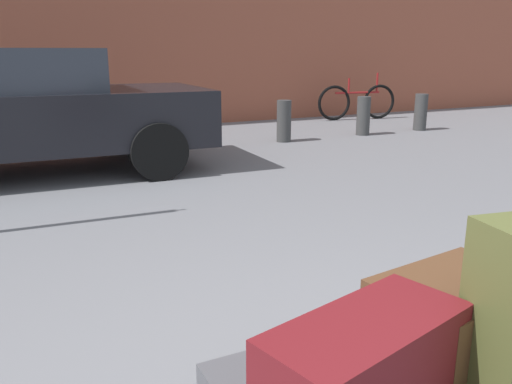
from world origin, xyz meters
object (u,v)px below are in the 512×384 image
object	(u,v)px
bicycle_leaning	(357,102)
bollard_kerb_mid	(363,116)
duffel_bag_maroon_center	(365,369)
parked_car	(8,109)
bollard_kerb_far	(421,112)
suitcase_brown_front_right	(457,314)
bollard_kerb_near	(284,121)

from	to	relation	value
bicycle_leaning	bollard_kerb_mid	distance (m)	2.15
duffel_bag_maroon_center	bicycle_leaning	size ratio (longest dim) A/B	0.37
parked_car	bollard_kerb_far	bearing A→B (deg)	5.85
suitcase_brown_front_right	bollard_kerb_mid	distance (m)	7.33
parked_car	bollard_kerb_mid	bearing A→B (deg)	7.21
duffel_bag_maroon_center	suitcase_brown_front_right	world-z (taller)	duffel_bag_maroon_center
bollard_kerb_near	bollard_kerb_far	xyz separation A→B (m)	(2.84, 0.00, 0.00)
bollard_kerb_near	duffel_bag_maroon_center	bearing A→B (deg)	-117.44
bollard_kerb_near	bollard_kerb_mid	world-z (taller)	same
suitcase_brown_front_right	parked_car	world-z (taller)	parked_car
suitcase_brown_front_right	bollard_kerb_near	distance (m)	6.56
bicycle_leaning	bollard_kerb_far	distance (m)	1.78
suitcase_brown_front_right	parked_car	distance (m)	5.46
parked_car	bollard_kerb_far	size ratio (longest dim) A/B	6.69
parked_car	bollard_kerb_far	world-z (taller)	parked_car
parked_car	bicycle_leaning	size ratio (longest dim) A/B	2.51
parked_car	bollard_kerb_near	distance (m)	4.02
bollard_kerb_near	bollard_kerb_far	size ratio (longest dim) A/B	1.00
suitcase_brown_front_right	bollard_kerb_far	bearing A→B (deg)	39.99
duffel_bag_maroon_center	suitcase_brown_front_right	bearing A→B (deg)	2.24
duffel_bag_maroon_center	bollard_kerb_far	distance (m)	8.62
suitcase_brown_front_right	bicycle_leaning	xyz separation A→B (m)	(5.42, 7.77, -0.10)
bollard_kerb_near	bollard_kerb_mid	xyz separation A→B (m)	(1.55, 0.00, 0.00)
duffel_bag_maroon_center	suitcase_brown_front_right	distance (m)	0.55
suitcase_brown_front_right	bollard_kerb_far	size ratio (longest dim) A/B	0.88
suitcase_brown_front_right	bicycle_leaning	bearing A→B (deg)	47.66
bollard_kerb_near	parked_car	bearing A→B (deg)	-169.99
parked_car	bollard_kerb_mid	world-z (taller)	parked_car
bollard_kerb_mid	bollard_kerb_far	size ratio (longest dim) A/B	1.00
suitcase_brown_front_right	parked_car	xyz separation A→B (m)	(-1.28, 5.30, 0.29)
duffel_bag_maroon_center	bollard_kerb_mid	world-z (taller)	bollard_kerb_mid
duffel_bag_maroon_center	parked_car	world-z (taller)	parked_car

